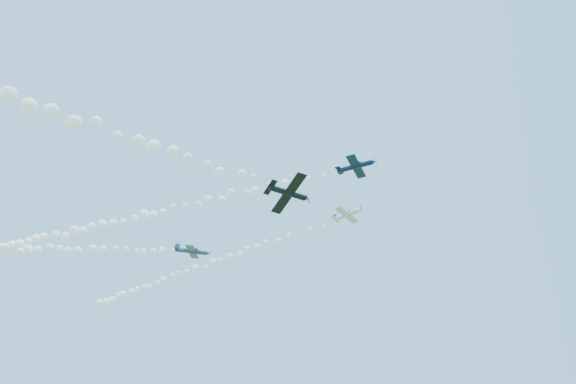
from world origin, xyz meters
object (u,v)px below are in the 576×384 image
(plane_navy, at_px, (356,166))
(plane_grey, at_px, (192,251))
(plane_white, at_px, (347,215))
(plane_black, at_px, (288,193))

(plane_navy, bearing_deg, plane_grey, 176.05)
(plane_white, distance_m, plane_grey, 32.09)
(plane_navy, relative_size, plane_grey, 1.06)
(plane_white, relative_size, plane_navy, 0.92)
(plane_white, distance_m, plane_black, 33.63)
(plane_grey, height_order, plane_black, plane_grey)
(plane_white, relative_size, plane_black, 1.14)
(plane_white, bearing_deg, plane_navy, -53.11)
(plane_navy, distance_m, plane_grey, 35.36)
(plane_grey, distance_m, plane_black, 32.70)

